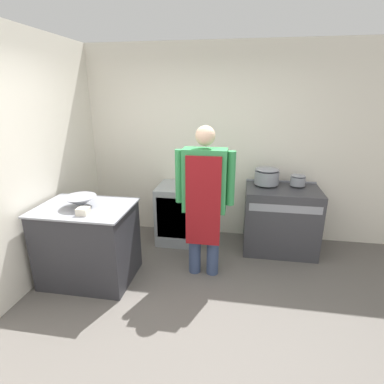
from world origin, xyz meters
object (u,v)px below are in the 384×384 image
(fridge_unit, at_px, (179,213))
(plastic_tub, at_px, (83,211))
(mixing_bowl, at_px, (80,202))
(stock_pot, at_px, (267,176))
(stove, at_px, (280,219))
(sauce_pot, at_px, (298,180))
(person_cook, at_px, (204,194))

(fridge_unit, distance_m, plastic_tub, 1.57)
(mixing_bowl, relative_size, plastic_tub, 3.11)
(fridge_unit, xyz_separation_m, stock_pot, (1.18, 0.06, 0.59))
(stove, bearing_deg, plastic_tub, -149.29)
(plastic_tub, bearing_deg, sauce_pot, 30.77)
(mixing_bowl, relative_size, sauce_pot, 1.82)
(fridge_unit, relative_size, sauce_pot, 4.33)
(stove, relative_size, stock_pot, 2.97)
(stock_pot, bearing_deg, plastic_tub, -144.20)
(stove, relative_size, person_cook, 0.54)
(stove, xyz_separation_m, person_cook, (-0.94, -0.74, 0.55))
(fridge_unit, relative_size, person_cook, 0.47)
(person_cook, bearing_deg, stove, 38.38)
(stock_pot, bearing_deg, sauce_pot, -0.00)
(fridge_unit, bearing_deg, sauce_pot, 2.33)
(fridge_unit, bearing_deg, mixing_bowl, -127.38)
(plastic_tub, height_order, stock_pot, stock_pot)
(fridge_unit, height_order, person_cook, person_cook)
(stove, distance_m, stock_pot, 0.62)
(stock_pot, bearing_deg, fridge_unit, -176.89)
(fridge_unit, height_order, plastic_tub, plastic_tub)
(stove, height_order, person_cook, person_cook)
(plastic_tub, relative_size, stock_pot, 0.35)
(stock_pot, bearing_deg, stove, -28.43)
(mixing_bowl, bearing_deg, plastic_tub, -55.27)
(sauce_pot, bearing_deg, stove, -148.65)
(stove, distance_m, sauce_pot, 0.57)
(plastic_tub, bearing_deg, fridge_unit, 61.26)
(stove, bearing_deg, fridge_unit, 177.92)
(person_cook, xyz_separation_m, plastic_tub, (-1.17, -0.51, -0.07))
(stove, xyz_separation_m, stock_pot, (-0.21, 0.11, 0.57))
(person_cook, distance_m, sauce_pot, 1.42)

